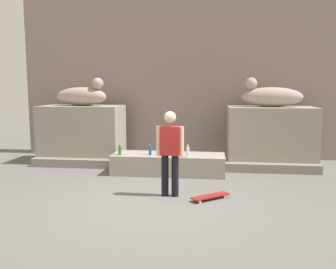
# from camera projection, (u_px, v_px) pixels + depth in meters

# --- Properties ---
(ground_plane) EXTENTS (40.00, 40.00, 0.00)m
(ground_plane) POSITION_uv_depth(u_px,v_px,m) (156.00, 199.00, 6.81)
(ground_plane) COLOR #605E5B
(facade_wall) EXTENTS (9.54, 0.60, 5.80)m
(facade_wall) POSITION_uv_depth(u_px,v_px,m) (178.00, 62.00, 10.92)
(facade_wall) COLOR gray
(facade_wall) RESTS_ON ground_plane
(pedestal_left) EXTENTS (2.27, 1.23, 1.61)m
(pedestal_left) POSITION_uv_depth(u_px,v_px,m) (82.00, 134.00, 10.19)
(pedestal_left) COLOR gray
(pedestal_left) RESTS_ON ground_plane
(pedestal_right) EXTENTS (2.27, 1.23, 1.61)m
(pedestal_right) POSITION_uv_depth(u_px,v_px,m) (270.00, 137.00, 9.57)
(pedestal_right) COLOR gray
(pedestal_right) RESTS_ON ground_plane
(statue_reclining_left) EXTENTS (1.69, 0.93, 0.78)m
(statue_reclining_left) POSITION_uv_depth(u_px,v_px,m) (82.00, 96.00, 10.04)
(statue_reclining_left) COLOR #A69586
(statue_reclining_left) RESTS_ON pedestal_left
(statue_reclining_right) EXTENTS (1.61, 0.60, 0.78)m
(statue_reclining_right) POSITION_uv_depth(u_px,v_px,m) (270.00, 96.00, 9.43)
(statue_reclining_right) COLOR #A69586
(statue_reclining_right) RESTS_ON pedestal_right
(ledge_block) EXTENTS (2.76, 0.89, 0.49)m
(ledge_block) POSITION_uv_depth(u_px,v_px,m) (168.00, 164.00, 8.81)
(ledge_block) COLOR gray
(ledge_block) RESTS_ON ground_plane
(skater) EXTENTS (0.54, 0.23, 1.67)m
(skater) POSITION_uv_depth(u_px,v_px,m) (170.00, 150.00, 6.91)
(skater) COLOR black
(skater) RESTS_ON ground_plane
(skateboard) EXTENTS (0.75, 0.65, 0.08)m
(skateboard) POSITION_uv_depth(u_px,v_px,m) (210.00, 196.00, 6.79)
(skateboard) COLOR maroon
(skateboard) RESTS_ON ground_plane
(bottle_blue) EXTENTS (0.07, 0.07, 0.26)m
(bottle_blue) POSITION_uv_depth(u_px,v_px,m) (150.00, 151.00, 8.64)
(bottle_blue) COLOR #194C99
(bottle_blue) RESTS_ON ledge_block
(bottle_red) EXTENTS (0.07, 0.07, 0.28)m
(bottle_red) POSITION_uv_depth(u_px,v_px,m) (173.00, 147.00, 9.08)
(bottle_red) COLOR red
(bottle_red) RESTS_ON ledge_block
(bottle_clear) EXTENTS (0.07, 0.07, 0.31)m
(bottle_clear) POSITION_uv_depth(u_px,v_px,m) (188.00, 152.00, 8.38)
(bottle_clear) COLOR silver
(bottle_clear) RESTS_ON ledge_block
(bottle_green) EXTENTS (0.08, 0.08, 0.26)m
(bottle_green) POSITION_uv_depth(u_px,v_px,m) (120.00, 151.00, 8.67)
(bottle_green) COLOR #1E722D
(bottle_green) RESTS_ON ledge_block
(stair_step) EXTENTS (7.52, 0.50, 0.22)m
(stair_step) POSITION_uv_depth(u_px,v_px,m) (171.00, 165.00, 9.35)
(stair_step) COLOR gray
(stair_step) RESTS_ON ground_plane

